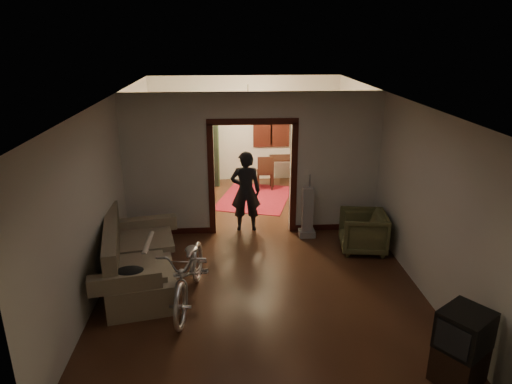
{
  "coord_description": "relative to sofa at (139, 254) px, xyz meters",
  "views": [
    {
      "loc": [
        -0.48,
        -7.81,
        3.83
      ],
      "look_at": [
        0.0,
        -0.3,
        1.2
      ],
      "focal_mm": 32.0,
      "sensor_mm": 36.0,
      "label": 1
    }
  ],
  "objects": [
    {
      "name": "partition_wall",
      "position": [
        1.93,
        1.93,
        0.89
      ],
      "size": [
        5.0,
        0.14,
        2.8
      ],
      "primitive_type": "cube",
      "color": "beige",
      "rests_on": "floor"
    },
    {
      "name": "door_casing",
      "position": [
        1.93,
        1.93,
        0.59
      ],
      "size": [
        1.74,
        0.2,
        2.32
      ],
      "primitive_type": "cube",
      "color": "black",
      "rests_on": "floor"
    },
    {
      "name": "light_switch",
      "position": [
        2.98,
        1.85,
        0.74
      ],
      "size": [
        0.08,
        0.01,
        0.12
      ],
      "primitive_type": "cube",
      "color": "silver",
      "rests_on": "partition_wall"
    },
    {
      "name": "rolled_paper",
      "position": [
        0.1,
        0.3,
        0.02
      ],
      "size": [
        0.1,
        0.83,
        0.1
      ],
      "primitive_type": "cylinder",
      "rotation": [
        1.57,
        0.0,
        0.0
      ],
      "color": "beige",
      "rests_on": "sofa"
    },
    {
      "name": "desk_chair",
      "position": [
        2.39,
        4.54,
        -0.06
      ],
      "size": [
        0.42,
        0.42,
        0.9
      ],
      "primitive_type": "cube",
      "rotation": [
        0.0,
        0.0,
        -0.05
      ],
      "color": "black",
      "rests_on": "floor"
    },
    {
      "name": "bicycle",
      "position": [
        0.86,
        -0.63,
        0.0
      ],
      "size": [
        0.9,
        2.01,
        1.02
      ],
      "primitive_type": "imported",
      "rotation": [
        0.0,
        0.0,
        -0.12
      ],
      "color": "silver",
      "rests_on": "floor"
    },
    {
      "name": "desk",
      "position": [
        3.07,
        4.86,
        -0.14
      ],
      "size": [
        1.09,
        0.73,
        0.75
      ],
      "primitive_type": "cube",
      "rotation": [
        0.0,
        0.0,
        0.17
      ],
      "color": "black",
      "rests_on": "floor"
    },
    {
      "name": "chandelier",
      "position": [
        1.93,
        3.68,
        1.84
      ],
      "size": [
        0.24,
        0.24,
        0.24
      ],
      "primitive_type": "sphere",
      "color": "#FFE0A5",
      "rests_on": "ceiling"
    },
    {
      "name": "locker",
      "position": [
        0.79,
        5.02,
        0.34
      ],
      "size": [
        0.88,
        0.53,
        1.7
      ],
      "primitive_type": "cube",
      "rotation": [
        0.0,
        0.0,
        0.06
      ],
      "color": "#243922",
      "rests_on": "floor"
    },
    {
      "name": "armchair",
      "position": [
        3.9,
        0.91,
        -0.14
      ],
      "size": [
        0.92,
        0.9,
        0.75
      ],
      "primitive_type": "imported",
      "rotation": [
        0.0,
        0.0,
        -1.71
      ],
      "color": "#4D4D2B",
      "rests_on": "floor"
    },
    {
      "name": "vacuum",
      "position": [
        2.99,
        1.58,
        0.0
      ],
      "size": [
        0.36,
        0.31,
        1.02
      ],
      "primitive_type": "cube",
      "rotation": [
        0.0,
        0.0,
        -0.21
      ],
      "color": "gray",
      "rests_on": "floor"
    },
    {
      "name": "person",
      "position": [
        1.79,
        2.0,
        0.32
      ],
      "size": [
        0.61,
        0.41,
        1.66
      ],
      "primitive_type": "imported",
      "rotation": [
        0.0,
        0.0,
        3.13
      ],
      "color": "black",
      "rests_on": "floor"
    },
    {
      "name": "globe",
      "position": [
        0.79,
        5.02,
        1.43
      ],
      "size": [
        0.29,
        0.29,
        0.29
      ],
      "primitive_type": "sphere",
      "color": "#1E5972",
      "rests_on": "locker"
    },
    {
      "name": "wall_back",
      "position": [
        1.93,
        5.43,
        0.89
      ],
      "size": [
        5.0,
        0.02,
        2.8
      ],
      "primitive_type": "cube",
      "color": "beige",
      "rests_on": "floor"
    },
    {
      "name": "jacket",
      "position": [
        0.05,
        -0.91,
        0.17
      ],
      "size": [
        0.44,
        0.33,
        0.13
      ],
      "primitive_type": "ellipsoid",
      "color": "black",
      "rests_on": "sofa"
    },
    {
      "name": "sofa",
      "position": [
        0.0,
        0.0,
        0.0
      ],
      "size": [
        1.43,
        2.37,
        1.02
      ],
      "primitive_type": "cube",
      "rotation": [
        0.0,
        0.0,
        0.21
      ],
      "color": "brown",
      "rests_on": "floor"
    },
    {
      "name": "ceiling",
      "position": [
        1.93,
        1.18,
        2.29
      ],
      "size": [
        5.0,
        8.5,
        0.01
      ],
      "primitive_type": "cube",
      "color": "white",
      "rests_on": "floor"
    },
    {
      "name": "far_window",
      "position": [
        2.63,
        5.39,
        1.04
      ],
      "size": [
        0.98,
        0.06,
        1.28
      ],
      "primitive_type": "cube",
      "color": "black",
      "rests_on": "wall_back"
    },
    {
      "name": "crt_tv",
      "position": [
        4.06,
        -2.49,
        0.18
      ],
      "size": [
        0.71,
        0.7,
        0.46
      ],
      "primitive_type": "cube",
      "rotation": [
        0.0,
        0.0,
        0.62
      ],
      "color": "black",
      "rests_on": "tv_stand"
    },
    {
      "name": "floor",
      "position": [
        1.93,
        1.18,
        -0.51
      ],
      "size": [
        5.0,
        8.5,
        0.01
      ],
      "primitive_type": "cube",
      "color": "#321A10",
      "rests_on": "ground"
    },
    {
      "name": "oriental_rug",
      "position": [
        2.09,
        3.86,
        -0.5
      ],
      "size": [
        2.11,
        2.45,
        0.02
      ],
      "primitive_type": "cube",
      "rotation": [
        0.0,
        0.0,
        -0.28
      ],
      "color": "maroon",
      "rests_on": "floor"
    },
    {
      "name": "wall_right",
      "position": [
        4.43,
        1.18,
        0.89
      ],
      "size": [
        0.02,
        8.5,
        2.8
      ],
      "primitive_type": "cube",
      "color": "beige",
      "rests_on": "floor"
    },
    {
      "name": "wall_left",
      "position": [
        -0.57,
        1.18,
        0.89
      ],
      "size": [
        0.02,
        8.5,
        2.8
      ],
      "primitive_type": "cube",
      "color": "beige",
      "rests_on": "floor"
    },
    {
      "name": "tv_stand",
      "position": [
        4.06,
        -2.49,
        -0.27
      ],
      "size": [
        0.69,
        0.68,
        0.47
      ],
      "primitive_type": "cube",
      "rotation": [
        0.0,
        0.0,
        0.62
      ],
      "color": "black",
      "rests_on": "floor"
    }
  ]
}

